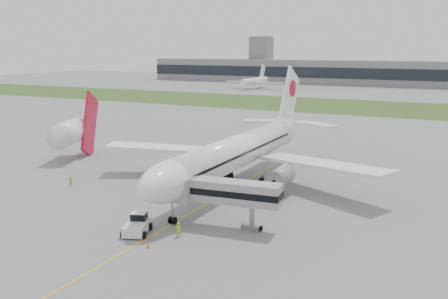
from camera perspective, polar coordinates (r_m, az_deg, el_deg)
The scene contains 14 objects.
ground at distance 74.81m, azimuth 0.28°, elevation -4.95°, with size 600.00×600.00×0.00m, color gray.
apron_markings at distance 70.56m, azimuth -1.53°, elevation -5.98°, with size 70.00×70.00×0.04m, color gold, non-canonical shape.
grass_strip at distance 188.24m, azimuth 16.70°, elevation 4.62°, with size 600.00×50.00×0.02m, color #2E461A.
terminal_building at distance 296.25m, azimuth 20.55°, elevation 8.10°, with size 320.00×22.30×14.00m.
control_tower at distance 321.05m, azimuth 4.22°, elevation 7.76°, with size 12.00×12.00×56.00m, color gray, non-canonical shape.
airliner at distance 77.70m, azimuth 1.87°, elevation -0.02°, with size 48.13×53.95×17.88m.
pushback_tug at distance 59.75m, azimuth -9.88°, elevation -8.45°, with size 3.96×4.79×2.17m.
jet_bridge at distance 59.36m, azimuth -0.06°, elevation -4.88°, with size 13.01×4.96×6.03m.
safety_cone_left at distance 58.65m, azimuth -10.00°, elevation -9.56°, with size 0.44×0.44×0.61m, color #E14A0B.
safety_cone_right at distance 55.52m, azimuth -8.68°, elevation -10.80°, with size 0.39×0.39×0.54m, color #E14A0B.
ground_crew_near at distance 57.82m, azimuth -5.23°, elevation -9.11°, with size 0.66×0.43×1.81m, color #88C621.
ground_crew_far at distance 81.56m, azimuth -17.07°, elevation -3.50°, with size 0.75×0.59×1.55m, color #9AE826.
neighbor_aircraft at distance 100.40m, azimuth -17.01°, elevation 1.96°, with size 8.17×16.68×13.55m.
distant_aircraft_left at distance 262.79m, azimuth 3.47°, elevation 6.93°, with size 31.47×27.77×12.03m, color white, non-canonical shape.
Camera 1 is at (31.69, -64.33, 21.30)m, focal length 40.00 mm.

